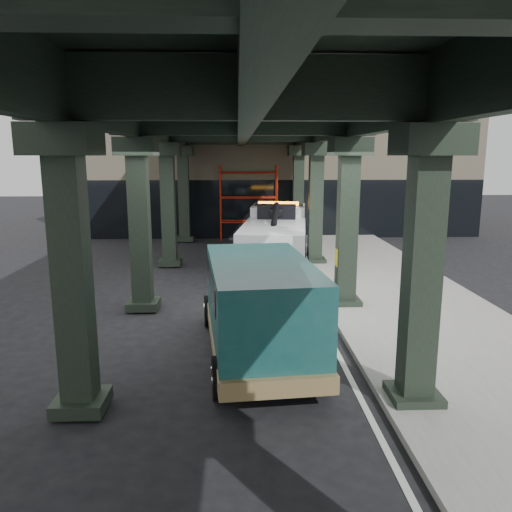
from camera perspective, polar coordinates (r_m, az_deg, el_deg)
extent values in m
plane|color=black|center=(13.12, 0.60, -8.65)|extent=(90.00, 90.00, 0.00)
cube|color=gray|center=(15.82, 16.82, -5.34)|extent=(5.00, 40.00, 0.15)
cube|color=silver|center=(15.18, 6.70, -5.90)|extent=(0.12, 38.00, 0.01)
cube|color=black|center=(9.13, 18.42, -1.85)|extent=(0.55, 0.55, 5.00)
cube|color=black|center=(8.91, 19.34, 12.39)|extent=(1.10, 1.10, 0.50)
cube|color=black|center=(9.90, 17.55, -15.04)|extent=(0.90, 0.90, 0.24)
cube|color=black|center=(14.80, 10.38, 3.46)|extent=(0.55, 0.55, 5.00)
cube|color=black|center=(14.67, 10.70, 12.19)|extent=(1.10, 1.10, 0.50)
cube|color=black|center=(15.29, 10.07, -5.19)|extent=(0.90, 0.90, 0.24)
cube|color=black|center=(20.66, 6.82, 5.77)|extent=(0.55, 0.55, 5.00)
cube|color=black|center=(20.56, 6.97, 12.02)|extent=(1.10, 1.10, 0.50)
cube|color=black|center=(21.01, 6.67, -0.53)|extent=(0.90, 0.90, 0.24)
cube|color=black|center=(26.58, 4.83, 7.05)|extent=(0.55, 0.55, 5.00)
cube|color=black|center=(26.51, 4.91, 11.91)|extent=(1.10, 1.10, 0.50)
cube|color=black|center=(26.86, 4.74, 2.11)|extent=(0.90, 0.90, 0.24)
cube|color=black|center=(9.00, -20.26, -2.15)|extent=(0.55, 0.55, 5.00)
cube|color=black|center=(8.78, -21.29, 12.28)|extent=(1.10, 1.10, 0.50)
cube|color=black|center=(9.78, -19.29, -15.49)|extent=(0.90, 0.90, 0.24)
cube|color=black|center=(14.72, -13.11, 3.30)|extent=(0.55, 0.55, 5.00)
cube|color=black|center=(14.59, -13.52, 12.08)|extent=(1.10, 1.10, 0.50)
cube|color=black|center=(15.21, -12.72, -5.38)|extent=(0.90, 0.90, 0.24)
cube|color=black|center=(20.60, -9.99, 5.67)|extent=(0.55, 0.55, 5.00)
cube|color=black|center=(20.51, -10.21, 11.93)|extent=(1.10, 1.10, 0.50)
cube|color=black|center=(20.96, -9.77, -0.66)|extent=(0.90, 0.90, 0.24)
cube|color=black|center=(26.54, -8.24, 6.97)|extent=(0.55, 0.55, 5.00)
cube|color=black|center=(26.46, -8.38, 11.83)|extent=(1.10, 1.10, 0.50)
cube|color=black|center=(26.81, -8.10, 2.02)|extent=(0.90, 0.90, 0.24)
cube|color=black|center=(14.70, 10.82, 15.31)|extent=(0.35, 32.00, 1.10)
cube|color=black|center=(14.62, -13.67, 15.22)|extent=(0.35, 32.00, 1.10)
cube|color=black|center=(14.35, -1.40, 15.60)|extent=(0.35, 32.00, 1.10)
cube|color=black|center=(14.42, -1.41, 18.38)|extent=(7.40, 32.00, 0.30)
cube|color=#C6B793|center=(32.42, 2.52, 10.51)|extent=(22.00, 10.00, 8.00)
cylinder|color=#B01F0E|center=(27.34, -4.03, 6.13)|extent=(0.08, 0.08, 4.00)
cylinder|color=#B01F0E|center=(26.55, -4.09, 5.98)|extent=(0.08, 0.08, 4.00)
cylinder|color=#B01F0E|center=(27.41, 2.29, 6.17)|extent=(0.08, 0.08, 4.00)
cylinder|color=#B01F0E|center=(26.61, 2.42, 6.01)|extent=(0.08, 0.08, 4.00)
cylinder|color=#B01F0E|center=(27.44, -0.86, 4.08)|extent=(3.00, 0.08, 0.08)
cylinder|color=#B01F0E|center=(27.31, -0.87, 6.79)|extent=(3.00, 0.08, 0.08)
cylinder|color=#B01F0E|center=(27.23, -0.88, 9.51)|extent=(3.00, 0.08, 0.08)
cube|color=black|center=(19.74, 2.20, 0.23)|extent=(1.91, 7.31, 0.24)
cube|color=white|center=(22.03, 2.59, 3.56)|extent=(2.55, 2.60, 1.74)
cube|color=white|center=(23.10, 2.71, 2.72)|extent=(2.34, 0.97, 0.87)
cube|color=black|center=(22.21, 2.63, 4.88)|extent=(2.27, 1.52, 0.82)
cube|color=white|center=(18.54, 2.02, 1.47)|extent=(2.93, 5.09, 1.35)
cube|color=orange|center=(21.73, 2.59, 6.02)|extent=(1.76, 0.50, 0.15)
cube|color=black|center=(20.31, 2.37, 5.09)|extent=(1.61, 0.78, 0.58)
cylinder|color=black|center=(18.62, 2.07, 3.77)|extent=(0.67, 3.38, 1.29)
cube|color=black|center=(16.34, 1.47, -3.35)|extent=(0.47, 1.38, 0.17)
cube|color=black|center=(15.70, 1.30, -4.15)|extent=(1.56, 0.44, 0.17)
cylinder|color=black|center=(22.55, -0.09, 1.27)|extent=(0.47, 1.10, 1.06)
cylinder|color=silver|center=(22.55, -0.09, 1.27)|extent=(0.45, 0.63, 0.58)
cylinder|color=black|center=(22.44, 5.32, 1.17)|extent=(0.47, 1.10, 1.06)
cylinder|color=silver|center=(22.44, 5.32, 1.17)|extent=(0.45, 0.63, 0.58)
cylinder|color=black|center=(19.43, -1.00, -0.38)|extent=(0.47, 1.10, 1.06)
cylinder|color=silver|center=(19.43, -1.00, -0.38)|extent=(0.45, 0.63, 0.58)
cylinder|color=black|center=(19.32, 5.27, -0.50)|extent=(0.47, 1.10, 1.06)
cylinder|color=silver|center=(19.32, 5.27, -0.50)|extent=(0.45, 0.63, 0.58)
cylinder|color=black|center=(18.22, -1.44, -1.18)|extent=(0.47, 1.10, 1.06)
cylinder|color=silver|center=(18.22, -1.44, -1.18)|extent=(0.45, 0.63, 0.58)
cylinder|color=black|center=(18.09, 5.25, -1.31)|extent=(0.47, 1.10, 1.06)
cylinder|color=silver|center=(18.09, 5.25, -1.31)|extent=(0.45, 0.63, 0.58)
cube|color=#134745|center=(13.48, -1.15, -3.91)|extent=(2.13, 1.28, 0.89)
cube|color=#134745|center=(10.78, 0.51, -5.66)|extent=(2.50, 4.64, 1.93)
cube|color=olive|center=(11.40, 0.22, -8.89)|extent=(2.65, 5.72, 0.35)
cube|color=black|center=(12.91, -0.96, -0.98)|extent=(1.96, 0.61, 0.82)
cube|color=black|center=(10.93, 0.30, -2.73)|extent=(2.45, 3.75, 0.54)
cube|color=silver|center=(14.09, -1.39, -4.90)|extent=(1.98, 0.31, 0.30)
cylinder|color=black|center=(13.51, -5.32, -6.24)|extent=(0.36, 0.85, 0.83)
cylinder|color=silver|center=(13.51, -5.32, -6.24)|extent=(0.36, 0.49, 0.46)
cylinder|color=black|center=(13.72, 3.01, -5.92)|extent=(0.36, 0.85, 0.83)
cylinder|color=silver|center=(13.72, 3.01, -5.92)|extent=(0.36, 0.49, 0.46)
cylinder|color=black|center=(9.63, -4.19, -13.71)|extent=(0.36, 0.85, 0.83)
cylinder|color=silver|center=(9.63, -4.19, -13.71)|extent=(0.36, 0.49, 0.46)
cylinder|color=black|center=(9.93, 7.58, -12.98)|extent=(0.36, 0.85, 0.83)
cylinder|color=silver|center=(9.93, 7.58, -12.98)|extent=(0.36, 0.49, 0.46)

